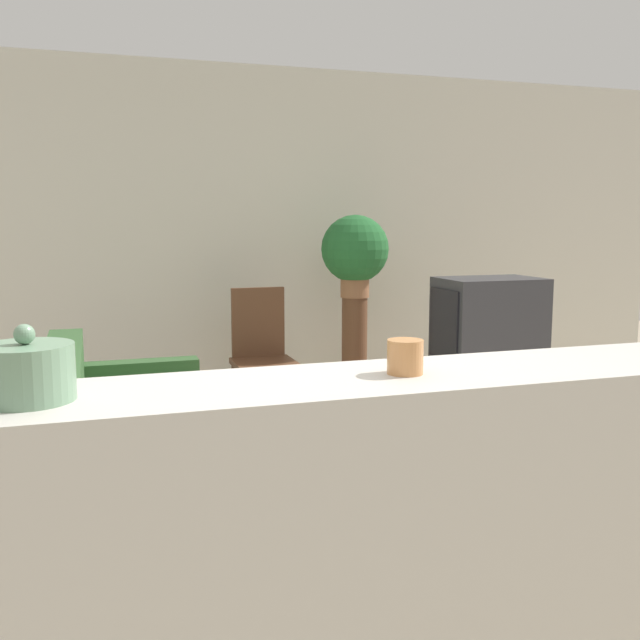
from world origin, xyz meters
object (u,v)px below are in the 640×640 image
(television, at_px, (488,322))
(wooden_chair, at_px, (262,350))
(decorative_bowl, at_px, (27,372))
(couch, at_px, (127,441))
(potted_plant, at_px, (355,251))

(television, relative_size, wooden_chair, 0.69)
(television, xyz_separation_m, decorative_bowl, (-2.69, -2.37, 0.32))
(couch, distance_m, potted_plant, 2.34)
(couch, bearing_deg, television, 5.96)
(couch, height_order, wooden_chair, wooden_chair)
(decorative_bowl, bearing_deg, television, 41.35)
(decorative_bowl, bearing_deg, potted_plant, 57.75)
(potted_plant, xyz_separation_m, decorative_bowl, (-2.08, -3.30, -0.13))
(wooden_chair, height_order, potted_plant, potted_plant)
(couch, relative_size, wooden_chair, 1.74)
(television, distance_m, wooden_chair, 1.62)
(potted_plant, bearing_deg, television, -56.79)
(couch, relative_size, potted_plant, 2.73)
(potted_plant, relative_size, decorative_bowl, 2.81)
(couch, bearing_deg, potted_plant, 33.58)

